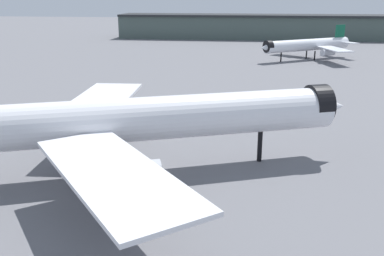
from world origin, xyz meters
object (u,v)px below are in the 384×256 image
airliner_far_taxiway (308,45)px  traffic_cone_near_nose (128,104)px  traffic_cone_wingtip (215,109)px  airliner_near_gate (135,121)px

airliner_far_taxiway → traffic_cone_near_nose: size_ratio=63.00×
airliner_far_taxiway → traffic_cone_wingtip: bearing=35.2°
airliner_near_gate → airliner_far_taxiway: size_ratio=1.57×
airliner_far_taxiway → traffic_cone_near_nose: bearing=23.3°
traffic_cone_wingtip → airliner_near_gate: bearing=-103.4°
airliner_far_taxiway → traffic_cone_wingtip: airliner_far_taxiway is taller
airliner_far_taxiway → traffic_cone_wingtip: (-32.28, -85.88, -5.73)m
airliner_near_gate → airliner_far_taxiway: (41.39, 124.05, -2.26)m
airliner_near_gate → traffic_cone_near_nose: size_ratio=99.21×
airliner_near_gate → traffic_cone_near_nose: (-12.33, 39.78, -8.01)m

